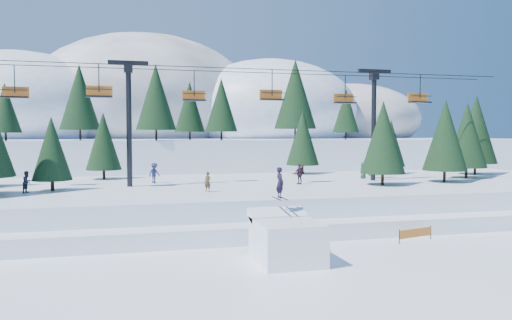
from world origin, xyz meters
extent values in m
plane|color=white|center=(0.00, 0.00, 0.00)|extent=(160.00, 160.00, 0.00)
cube|color=white|center=(0.00, 18.00, 1.25)|extent=(70.00, 22.00, 2.50)
cube|color=white|center=(0.00, 8.00, 0.55)|extent=(70.00, 6.00, 1.10)
cube|color=white|center=(0.00, 68.00, 3.00)|extent=(110.00, 60.00, 6.00)
ellipsoid|color=white|center=(-28.00, 72.00, 11.45)|extent=(36.00, 32.40, 19.80)
ellipsoid|color=#605B59|center=(-6.00, 78.00, 13.26)|extent=(44.00, 39.60, 26.40)
ellipsoid|color=white|center=(18.00, 70.00, 11.42)|extent=(34.00, 30.60, 19.72)
ellipsoid|color=#605B59|center=(38.00, 76.00, 10.12)|extent=(30.00, 27.00, 15.00)
cylinder|color=black|center=(-5.65, 40.03, 6.68)|extent=(0.26, 0.26, 1.35)
cone|color=#1A391D|center=(-5.65, 40.03, 11.50)|extent=(5.02, 5.02, 8.30)
cylinder|color=black|center=(2.92, 41.15, 6.58)|extent=(0.26, 0.26, 1.15)
cone|color=#1A391D|center=(2.92, 41.15, 10.69)|extent=(4.28, 4.28, 7.07)
cylinder|color=black|center=(13.10, 40.80, 6.77)|extent=(0.26, 0.26, 1.55)
cone|color=#1A391D|center=(13.10, 40.80, 12.29)|extent=(5.74, 5.74, 9.49)
cylinder|color=black|center=(-15.08, 43.68, 6.68)|extent=(0.26, 0.26, 1.37)
cone|color=#1A391D|center=(-15.08, 43.68, 11.57)|extent=(5.08, 5.08, 8.40)
cylinder|color=black|center=(22.06, 43.91, 6.52)|extent=(0.26, 0.26, 1.05)
cone|color=#1A391D|center=(22.06, 43.91, 10.26)|extent=(3.88, 3.88, 6.42)
cylinder|color=black|center=(-23.39, 41.57, 6.49)|extent=(0.26, 0.26, 0.98)
cone|color=#1A391D|center=(-23.39, 41.57, 9.99)|extent=(3.64, 3.64, 6.02)
cylinder|color=black|center=(-0.74, 45.60, 6.57)|extent=(0.26, 0.26, 1.14)
cone|color=#1A391D|center=(-0.74, 45.60, 10.62)|extent=(4.22, 4.22, 6.97)
cube|color=white|center=(-0.94, 0.93, 1.10)|extent=(3.25, 4.02, 2.20)
cube|color=white|center=(-0.94, 2.65, 2.25)|extent=(3.25, 1.41, 0.78)
imported|color=black|center=(-0.84, 2.53, 4.10)|extent=(0.51, 0.69, 1.74)
cube|color=black|center=(-1.04, 2.53, 3.21)|extent=(0.11, 1.65, 0.03)
cube|color=black|center=(-0.64, 2.53, 3.21)|extent=(0.11, 1.65, 0.03)
cylinder|color=black|center=(-9.00, 18.00, 7.50)|extent=(0.44, 0.44, 10.00)
cube|color=black|center=(-9.00, 18.00, 12.60)|extent=(3.20, 0.35, 0.35)
cube|color=black|center=(-9.00, 18.00, 12.15)|extent=(0.70, 0.70, 0.70)
cylinder|color=black|center=(13.00, 18.00, 7.50)|extent=(0.44, 0.44, 10.00)
cube|color=black|center=(13.00, 18.00, 12.60)|extent=(3.20, 0.35, 0.35)
cube|color=black|center=(13.00, 18.00, 12.15)|extent=(0.70, 0.70, 0.70)
cylinder|color=black|center=(2.00, 16.80, 12.30)|extent=(46.00, 0.06, 0.06)
cylinder|color=black|center=(2.00, 19.20, 12.30)|extent=(46.00, 0.06, 0.06)
cylinder|color=black|center=(-17.78, 19.20, 11.20)|extent=(0.08, 0.08, 2.20)
cube|color=black|center=(-17.78, 19.20, 9.75)|extent=(2.00, 0.75, 0.12)
cube|color=orange|center=(-17.78, 19.58, 10.20)|extent=(2.00, 0.10, 0.85)
cylinder|color=black|center=(-17.78, 18.85, 10.30)|extent=(2.00, 0.06, 0.06)
cylinder|color=black|center=(-11.24, 16.80, 11.20)|extent=(0.08, 0.08, 2.20)
cube|color=black|center=(-11.24, 16.80, 9.75)|extent=(2.00, 0.75, 0.12)
cube|color=orange|center=(-11.24, 17.18, 10.20)|extent=(2.00, 0.10, 0.85)
cylinder|color=black|center=(-11.24, 16.45, 10.30)|extent=(2.00, 0.06, 0.06)
cylinder|color=black|center=(-3.49, 19.20, 11.20)|extent=(0.08, 0.08, 2.20)
cube|color=black|center=(-3.49, 19.20, 9.75)|extent=(2.00, 0.75, 0.12)
cube|color=orange|center=(-3.49, 19.58, 10.20)|extent=(2.00, 0.10, 0.85)
cylinder|color=black|center=(-3.49, 18.85, 10.30)|extent=(2.00, 0.06, 0.06)
cylinder|color=black|center=(2.84, 16.80, 11.20)|extent=(0.08, 0.08, 2.20)
cube|color=black|center=(2.84, 16.80, 9.75)|extent=(2.00, 0.75, 0.12)
cube|color=orange|center=(2.84, 17.18, 10.20)|extent=(2.00, 0.10, 0.85)
cylinder|color=black|center=(2.84, 16.45, 10.30)|extent=(2.00, 0.06, 0.06)
cylinder|color=black|center=(10.66, 19.20, 11.20)|extent=(0.08, 0.08, 2.20)
cube|color=black|center=(10.66, 19.20, 9.75)|extent=(2.00, 0.75, 0.12)
cube|color=orange|center=(10.66, 19.58, 10.20)|extent=(2.00, 0.10, 0.85)
cylinder|color=black|center=(10.66, 18.85, 10.30)|extent=(2.00, 0.06, 0.06)
cylinder|color=black|center=(17.03, 16.80, 11.20)|extent=(0.08, 0.08, 2.20)
cube|color=black|center=(17.03, 16.80, 9.75)|extent=(2.00, 0.75, 0.12)
cube|color=orange|center=(17.03, 17.18, 10.20)|extent=(2.00, 0.10, 0.85)
cylinder|color=black|center=(17.03, 16.45, 10.30)|extent=(2.00, 0.06, 0.06)
cylinder|color=black|center=(18.57, 15.09, 3.02)|extent=(0.26, 0.26, 1.04)
cone|color=#1A391D|center=(18.57, 15.09, 6.74)|extent=(3.87, 3.87, 6.40)
cylinder|color=black|center=(23.17, 18.15, 3.02)|extent=(0.26, 0.26, 1.04)
cone|color=#1A391D|center=(23.17, 18.15, 6.73)|extent=(3.86, 3.86, 6.38)
cylinder|color=black|center=(26.95, 21.71, 3.10)|extent=(0.26, 0.26, 1.19)
cone|color=#1A391D|center=(26.95, 21.71, 7.36)|extent=(4.44, 4.44, 7.34)
cylinder|color=black|center=(18.48, 24.51, 2.91)|extent=(0.26, 0.26, 0.82)
cone|color=#1A391D|center=(18.48, 24.51, 5.85)|extent=(3.05, 3.05, 5.05)
cylinder|color=black|center=(-11.39, 25.66, 2.95)|extent=(0.26, 0.26, 0.90)
cone|color=#1A391D|center=(-11.39, 25.66, 6.16)|extent=(3.34, 3.34, 5.52)
cylinder|color=black|center=(9.26, 27.01, 2.98)|extent=(0.26, 0.26, 0.96)
cone|color=#1A391D|center=(9.26, 27.01, 6.43)|extent=(3.58, 3.58, 5.92)
cylinder|color=black|center=(-14.74, 16.44, 2.90)|extent=(0.26, 0.26, 0.80)
cone|color=#1A391D|center=(-14.74, 16.44, 5.74)|extent=(2.96, 2.96, 4.89)
cylinder|color=black|center=(11.81, 14.03, 3.00)|extent=(0.26, 0.26, 1.00)
cone|color=#1A391D|center=(11.81, 14.03, 6.57)|extent=(3.72, 3.72, 6.15)
imported|color=#244035|center=(13.03, 20.10, 3.29)|extent=(0.91, 0.79, 1.58)
imported|color=navy|center=(-6.90, 20.38, 3.40)|extent=(1.33, 1.21, 1.79)
imported|color=#402033|center=(5.17, 16.28, 3.39)|extent=(1.13, 0.75, 1.78)
imported|color=#44341C|center=(-3.37, 12.64, 3.25)|extent=(0.65, 0.64, 1.51)
imported|color=#242638|center=(-16.31, 15.28, 3.31)|extent=(0.88, 0.97, 1.61)
imported|color=#182F25|center=(15.45, 22.95, 3.42)|extent=(1.08, 1.00, 1.85)
cylinder|color=black|center=(7.18, 3.34, 0.45)|extent=(0.06, 0.06, 0.90)
cylinder|color=black|center=(9.88, 4.07, 0.45)|extent=(0.06, 0.06, 0.90)
cube|color=orange|center=(8.53, 3.70, 0.55)|extent=(2.71, 0.77, 0.55)
cylinder|color=black|center=(10.53, 5.44, 0.45)|extent=(0.06, 0.06, 0.90)
cylinder|color=black|center=(13.33, 5.62, 0.45)|extent=(0.06, 0.06, 0.90)
cube|color=orange|center=(11.93, 5.53, 0.55)|extent=(2.80, 0.23, 0.55)
camera|label=1|loc=(-9.05, -24.16, 6.83)|focal=35.00mm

